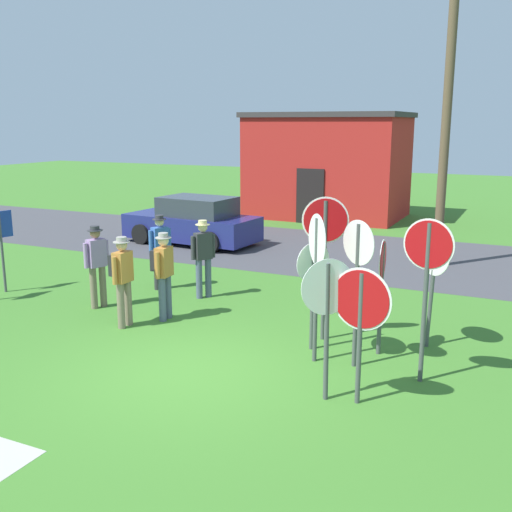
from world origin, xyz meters
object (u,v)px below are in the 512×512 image
at_px(stop_sign_far_back, 313,278).
at_px(stop_sign_center_cluster, 427,272).
at_px(stop_sign_rear_right, 327,305).
at_px(utility_pole, 448,90).
at_px(stop_sign_leaning_left, 358,269).
at_px(stop_sign_nearest, 361,313).
at_px(person_holding_notes, 203,254).
at_px(person_in_dark_shirt, 97,262).
at_px(info_panel_middle, 1,237).
at_px(stop_sign_leaning_right, 382,278).
at_px(person_near_signs, 160,248).
at_px(person_in_blue, 122,275).
at_px(stop_sign_low_front, 325,243).
at_px(stop_sign_tallest, 434,265).
at_px(person_in_teal, 163,270).
at_px(parked_car_on_street, 193,222).
at_px(stop_sign_rear_left, 317,261).

xyz_separation_m(stop_sign_far_back, stop_sign_center_cluster, (1.93, -0.53, 0.43)).
bearing_deg(stop_sign_rear_right, utility_pole, 89.07).
distance_m(stop_sign_leaning_left, stop_sign_nearest, 1.33).
bearing_deg(person_holding_notes, stop_sign_leaning_left, -29.14).
distance_m(stop_sign_leaning_left, person_in_dark_shirt, 5.81).
xyz_separation_m(stop_sign_far_back, person_holding_notes, (-3.23, 1.89, -0.27)).
bearing_deg(info_panel_middle, person_in_dark_shirt, -0.15).
relative_size(stop_sign_far_back, stop_sign_leaning_right, 0.96).
bearing_deg(stop_sign_leaning_right, person_near_signs, 162.06).
xyz_separation_m(person_in_blue, person_in_dark_shirt, (-1.23, 0.75, -0.03)).
bearing_deg(stop_sign_rear_right, stop_sign_nearest, 8.03).
relative_size(stop_sign_low_front, stop_sign_nearest, 1.33).
bearing_deg(person_in_blue, person_holding_notes, 80.27).
relative_size(stop_sign_tallest, person_near_signs, 1.22).
bearing_deg(person_near_signs, person_holding_notes, -9.00).
xyz_separation_m(utility_pole, stop_sign_nearest, (0.31, -8.81, -3.31)).
distance_m(stop_sign_far_back, info_panel_middle, 7.59).
bearing_deg(utility_pole, stop_sign_leaning_right, -88.93).
distance_m(stop_sign_rear_right, stop_sign_nearest, 0.46).
distance_m(person_in_blue, info_panel_middle, 4.04).
bearing_deg(stop_sign_low_front, person_in_teal, -175.08).
height_order(stop_sign_tallest, person_in_dark_shirt, stop_sign_tallest).
height_order(stop_sign_rear_right, person_in_dark_shirt, stop_sign_rear_right).
bearing_deg(stop_sign_rear_right, stop_sign_leaning_left, 87.92).
relative_size(stop_sign_leaning_right, info_panel_middle, 1.05).
distance_m(parked_car_on_street, stop_sign_leaning_left, 10.58).
height_order(stop_sign_leaning_right, info_panel_middle, stop_sign_leaning_right).
bearing_deg(stop_sign_tallest, stop_sign_leaning_left, -123.41).
relative_size(utility_pole, stop_sign_low_front, 3.46).
bearing_deg(person_near_signs, stop_sign_nearest, -32.80).
bearing_deg(stop_sign_far_back, stop_sign_center_cluster, -15.25).
bearing_deg(stop_sign_tallest, info_panel_middle, -175.88).
height_order(stop_sign_tallest, person_in_teal, stop_sign_tallest).
bearing_deg(person_near_signs, parked_car_on_street, 113.28).
distance_m(stop_sign_nearest, person_in_dark_shirt, 6.44).
height_order(parked_car_on_street, stop_sign_low_front, stop_sign_low_front).
bearing_deg(stop_sign_rear_right, parked_car_on_street, 130.48).
bearing_deg(person_in_teal, stop_sign_center_cluster, -8.70).
height_order(person_holding_notes, person_near_signs, same).
height_order(person_in_dark_shirt, info_panel_middle, info_panel_middle).
height_order(stop_sign_low_front, stop_sign_rear_left, stop_sign_low_front).
distance_m(parked_car_on_street, stop_sign_leaning_right, 10.26).
xyz_separation_m(stop_sign_rear_right, stop_sign_center_cluster, (1.11, 1.16, 0.31)).
xyz_separation_m(stop_sign_leaning_right, stop_sign_tallest, (0.70, 0.72, 0.14)).
bearing_deg(stop_sign_far_back, stop_sign_rear_right, -64.03).
bearing_deg(info_panel_middle, stop_sign_tallest, 4.12).
distance_m(stop_sign_leaning_left, person_in_blue, 4.53).
xyz_separation_m(stop_sign_rear_right, info_panel_middle, (-8.40, 2.02, -0.09)).
xyz_separation_m(person_holding_notes, info_panel_middle, (-4.35, -1.56, 0.30)).
bearing_deg(stop_sign_low_front, stop_sign_leaning_left, -47.27).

